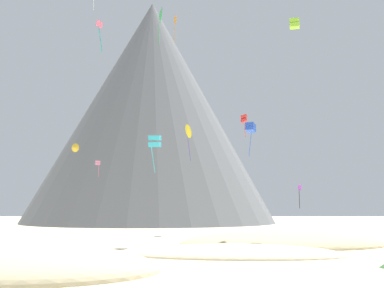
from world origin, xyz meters
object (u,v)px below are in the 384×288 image
object	(u,v)px
bush_low_patch	(219,250)
kite_gold_low	(77,148)
kite_yellow_mid	(190,132)
kite_rainbow_mid	(102,29)
kite_orange_high	(177,24)
kite_green_high	(162,16)
kite_red_mid	(246,119)
rock_massif	(158,119)
kite_cyan_low	(157,142)
kite_blue_mid	(253,128)
kite_pink_low	(100,163)
kite_violet_low	(302,192)
kite_lime_high	(297,23)

from	to	relation	value
bush_low_patch	kite_gold_low	bearing A→B (deg)	132.57
kite_gold_low	bush_low_patch	bearing A→B (deg)	-27.21
kite_yellow_mid	kite_rainbow_mid	bearing A→B (deg)	-39.33
kite_gold_low	kite_yellow_mid	world-z (taller)	kite_yellow_mid
kite_orange_high	kite_yellow_mid	xyz separation A→B (m)	(2.31, 3.06, -18.85)
kite_orange_high	kite_yellow_mid	world-z (taller)	kite_orange_high
bush_low_patch	kite_green_high	bearing A→B (deg)	112.53
kite_green_high	kite_yellow_mid	distance (m)	22.36
kite_green_high	kite_red_mid	size ratio (longest dim) A/B	1.45
kite_red_mid	rock_massif	bearing A→B (deg)	-153.77
kite_rainbow_mid	kite_green_high	bearing A→B (deg)	54.95
kite_gold_low	kite_cyan_low	xyz separation A→B (m)	(13.26, -13.13, -0.88)
rock_massif	kite_blue_mid	distance (m)	71.03
kite_gold_low	kite_rainbow_mid	bearing A→B (deg)	-49.25
kite_gold_low	kite_pink_low	distance (m)	17.51
bush_low_patch	kite_blue_mid	bearing A→B (deg)	73.80
kite_blue_mid	kite_cyan_low	distance (m)	19.21
kite_rainbow_mid	kite_orange_high	bearing A→B (deg)	61.17
kite_pink_low	kite_rainbow_mid	world-z (taller)	kite_rainbow_mid
bush_low_patch	kite_cyan_low	bearing A→B (deg)	128.23
kite_violet_low	kite_yellow_mid	xyz separation A→B (m)	(-17.44, 9.33, 11.06)
kite_orange_high	kite_pink_low	world-z (taller)	kite_orange_high
kite_cyan_low	kite_pink_low	bearing A→B (deg)	121.50
bush_low_patch	kite_green_high	distance (m)	37.63
kite_blue_mid	kite_green_high	bearing A→B (deg)	45.19
kite_gold_low	kite_yellow_mid	distance (m)	21.18
kite_blue_mid	kite_rainbow_mid	size ratio (longest dim) A/B	1.42
kite_pink_low	kite_lime_high	bearing A→B (deg)	-67.19
kite_orange_high	kite_blue_mid	xyz separation A→B (m)	(12.00, -8.70, -20.13)
kite_violet_low	kite_red_mid	distance (m)	17.99
kite_red_mid	kite_cyan_low	size ratio (longest dim) A/B	0.86
kite_rainbow_mid	kite_yellow_mid	size ratio (longest dim) A/B	0.57
kite_yellow_mid	kite_lime_high	bearing A→B (deg)	14.15
kite_blue_mid	kite_rainbow_mid	bearing A→B (deg)	71.96
kite_blue_mid	rock_massif	bearing A→B (deg)	-46.43
bush_low_patch	kite_violet_low	size ratio (longest dim) A/B	0.72
bush_low_patch	kite_rainbow_mid	bearing A→B (deg)	168.47
kite_green_high	kite_violet_low	xyz separation A→B (m)	(21.49, 6.91, -25.90)
kite_blue_mid	kite_red_mid	world-z (taller)	kite_red_mid
bush_low_patch	kite_orange_high	size ratio (longest dim) A/B	0.50
rock_massif	kite_yellow_mid	world-z (taller)	rock_massif
kite_green_high	kite_violet_low	bearing A→B (deg)	97.38
kite_rainbow_mid	kite_cyan_low	size ratio (longest dim) A/B	0.79
rock_massif	kite_blue_mid	size ratio (longest dim) A/B	15.69
bush_low_patch	kite_yellow_mid	world-z (taller)	kite_yellow_mid
kite_blue_mid	kite_pink_low	xyz separation A→B (m)	(-26.84, 17.64, -3.79)
kite_violet_low	kite_cyan_low	distance (m)	26.98
rock_massif	kite_green_high	size ratio (longest dim) A/B	14.11
kite_orange_high	kite_gold_low	xyz separation A→B (m)	(-14.86, -8.55, -23.19)
kite_yellow_mid	kite_red_mid	size ratio (longest dim) A/B	1.62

